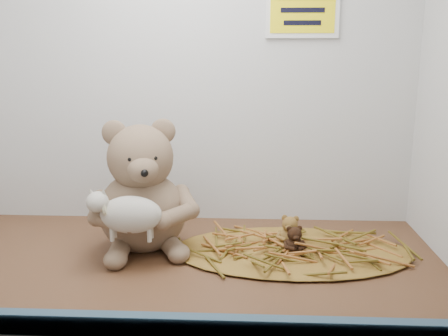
{
  "coord_description": "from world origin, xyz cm",
  "views": [
    {
      "loc": [
        16.92,
        -100.98,
        45.07
      ],
      "look_at": [
        11.78,
        2.46,
        20.78
      ],
      "focal_mm": 40.0,
      "sensor_mm": 36.0,
      "label": 1
    }
  ],
  "objects_px": {
    "mini_teddy_tan": "(290,230)",
    "mini_teddy_brown": "(294,239)",
    "main_teddy": "(141,185)",
    "toy_lamb": "(131,215)"
  },
  "relations": [
    {
      "from": "mini_teddy_tan",
      "to": "mini_teddy_brown",
      "type": "bearing_deg",
      "value": -69.22
    },
    {
      "from": "mini_teddy_brown",
      "to": "mini_teddy_tan",
      "type": "bearing_deg",
      "value": 87.62
    },
    {
      "from": "main_teddy",
      "to": "mini_teddy_brown",
      "type": "bearing_deg",
      "value": -23.52
    },
    {
      "from": "main_teddy",
      "to": "mini_teddy_brown",
      "type": "xyz_separation_m",
      "value": [
        0.35,
        -0.04,
        -0.11
      ]
    },
    {
      "from": "toy_lamb",
      "to": "mini_teddy_brown",
      "type": "height_order",
      "value": "toy_lamb"
    },
    {
      "from": "main_teddy",
      "to": "toy_lamb",
      "type": "bearing_deg",
      "value": -106.8
    },
    {
      "from": "main_teddy",
      "to": "mini_teddy_tan",
      "type": "distance_m",
      "value": 0.36
    },
    {
      "from": "toy_lamb",
      "to": "mini_teddy_tan",
      "type": "relative_size",
      "value": 2.31
    },
    {
      "from": "mini_teddy_tan",
      "to": "mini_teddy_brown",
      "type": "height_order",
      "value": "mini_teddy_tan"
    },
    {
      "from": "main_teddy",
      "to": "toy_lamb",
      "type": "distance_m",
      "value": 0.11
    }
  ]
}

